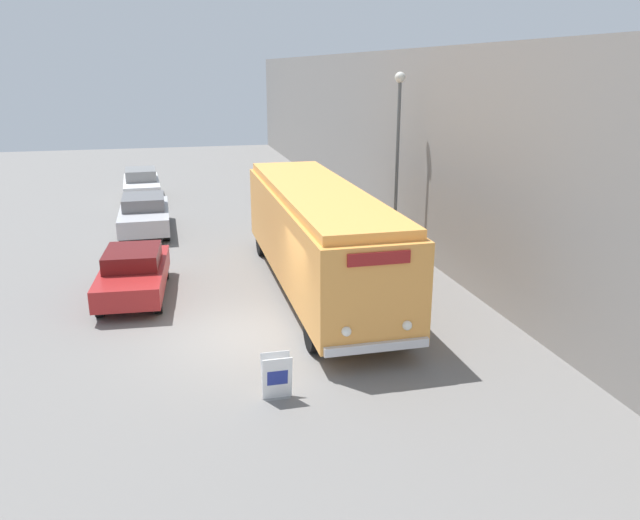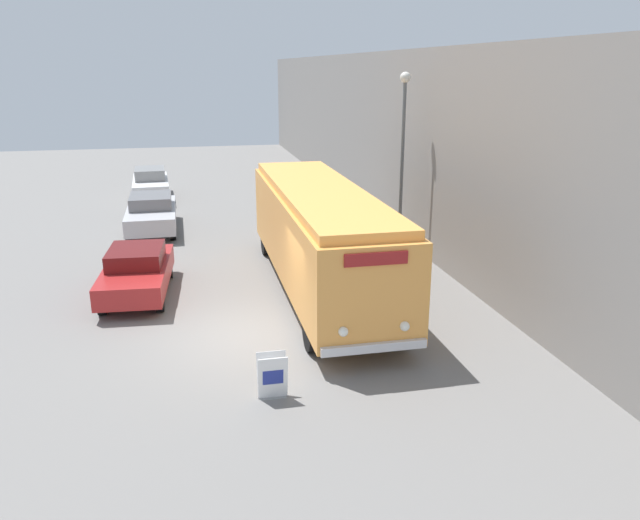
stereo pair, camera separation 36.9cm
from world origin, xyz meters
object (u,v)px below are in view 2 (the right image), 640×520
object	(u,v)px
streetlamp	(403,139)
parked_car_far	(151,184)
parked_car_mid	(151,213)
sign_board	(272,377)
parked_car_near	(137,271)
vintage_bus	(320,233)

from	to	relation	value
streetlamp	parked_car_far	bearing A→B (deg)	127.13
streetlamp	parked_car_mid	distance (m)	10.87
sign_board	parked_car_near	bearing A→B (deg)	113.96
vintage_bus	parked_car_mid	xyz separation A→B (m)	(-5.24, 8.52, -1.03)
streetlamp	parked_car_near	world-z (taller)	streetlamp
vintage_bus	parked_car_near	bearing A→B (deg)	171.89
vintage_bus	parked_car_far	size ratio (longest dim) A/B	2.36
parked_car_near	parked_car_far	xyz separation A→B (m)	(-0.19, 14.48, 0.06)
sign_board	streetlamp	world-z (taller)	streetlamp
parked_car_near	parked_car_mid	world-z (taller)	parked_car_mid
vintage_bus	parked_car_mid	bearing A→B (deg)	121.62
sign_board	streetlamp	distance (m)	11.56
parked_car_far	parked_car_mid	bearing A→B (deg)	-89.93
parked_car_far	parked_car_near	bearing A→B (deg)	-91.76
vintage_bus	streetlamp	bearing A→B (deg)	41.36
parked_car_far	sign_board	bearing A→B (deg)	-83.90
vintage_bus	parked_car_mid	world-z (taller)	vintage_bus
streetlamp	parked_car_mid	bearing A→B (deg)	148.80
streetlamp	parked_car_mid	world-z (taller)	streetlamp
sign_board	parked_car_near	xyz separation A→B (m)	(-3.04, 6.85, 0.26)
vintage_bus	sign_board	distance (m)	6.64
parked_car_mid	parked_car_far	world-z (taller)	parked_car_far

